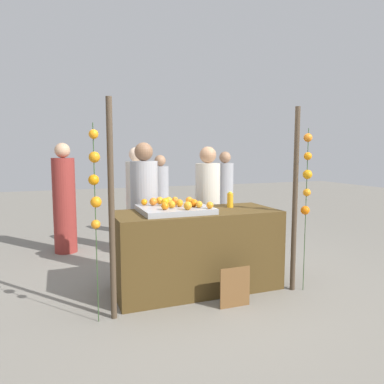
% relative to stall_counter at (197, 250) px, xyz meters
% --- Properties ---
extents(ground_plane, '(24.00, 24.00, 0.00)m').
position_rel_stall_counter_xyz_m(ground_plane, '(0.00, 0.00, -0.45)').
color(ground_plane, gray).
extents(stall_counter, '(1.86, 0.78, 0.90)m').
position_rel_stall_counter_xyz_m(stall_counter, '(0.00, 0.00, 0.00)').
color(stall_counter, '#4C3819').
rests_on(stall_counter, ground_plane).
extents(orange_tray, '(0.77, 0.66, 0.06)m').
position_rel_stall_counter_xyz_m(orange_tray, '(-0.25, 0.02, 0.48)').
color(orange_tray, '#9EA0A5').
rests_on(orange_tray, stall_counter).
extents(orange_0, '(0.07, 0.07, 0.07)m').
position_rel_stall_counter_xyz_m(orange_0, '(-0.03, -0.15, 0.55)').
color(orange_0, orange).
rests_on(orange_0, orange_tray).
extents(orange_1, '(0.09, 0.09, 0.09)m').
position_rel_stall_counter_xyz_m(orange_1, '(-0.34, 0.11, 0.56)').
color(orange_1, orange).
rests_on(orange_1, orange_tray).
extents(orange_2, '(0.07, 0.07, 0.07)m').
position_rel_stall_counter_xyz_m(orange_2, '(-0.18, 0.06, 0.55)').
color(orange_2, orange).
rests_on(orange_2, orange_tray).
extents(orange_3, '(0.08, 0.08, 0.08)m').
position_rel_stall_counter_xyz_m(orange_3, '(-0.05, 0.01, 0.55)').
color(orange_3, orange).
rests_on(orange_3, orange_tray).
extents(orange_4, '(0.08, 0.08, 0.08)m').
position_rel_stall_counter_xyz_m(orange_4, '(-0.32, -0.07, 0.55)').
color(orange_4, orange).
rests_on(orange_4, orange_tray).
extents(orange_5, '(0.08, 0.08, 0.08)m').
position_rel_stall_counter_xyz_m(orange_5, '(-0.21, -0.01, 0.55)').
color(orange_5, orange).
rests_on(orange_5, orange_tray).
extents(orange_6, '(0.09, 0.09, 0.09)m').
position_rel_stall_counter_xyz_m(orange_6, '(-0.46, 0.19, 0.56)').
color(orange_6, orange).
rests_on(orange_6, orange_tray).
extents(orange_7, '(0.07, 0.07, 0.07)m').
position_rel_stall_counter_xyz_m(orange_7, '(-0.55, 0.24, 0.55)').
color(orange_7, orange).
rests_on(orange_7, orange_tray).
extents(orange_8, '(0.09, 0.09, 0.09)m').
position_rel_stall_counter_xyz_m(orange_8, '(-0.20, -0.24, 0.56)').
color(orange_8, orange).
rests_on(orange_8, orange_tray).
extents(orange_9, '(0.09, 0.09, 0.09)m').
position_rel_stall_counter_xyz_m(orange_9, '(-0.06, -0.07, 0.55)').
color(orange_9, orange).
rests_on(orange_9, orange_tray).
extents(orange_10, '(0.08, 0.08, 0.08)m').
position_rel_stall_counter_xyz_m(orange_10, '(-0.36, 0.27, 0.55)').
color(orange_10, orange).
rests_on(orange_10, orange_tray).
extents(orange_11, '(0.08, 0.08, 0.08)m').
position_rel_stall_counter_xyz_m(orange_11, '(0.05, -0.26, 0.55)').
color(orange_11, orange).
rests_on(orange_11, orange_tray).
extents(orange_12, '(0.08, 0.08, 0.08)m').
position_rel_stall_counter_xyz_m(orange_12, '(-0.42, -0.15, 0.55)').
color(orange_12, orange).
rests_on(orange_12, orange_tray).
extents(orange_13, '(0.08, 0.08, 0.08)m').
position_rel_stall_counter_xyz_m(orange_13, '(-0.03, 0.18, 0.55)').
color(orange_13, orange).
rests_on(orange_13, orange_tray).
extents(orange_14, '(0.07, 0.07, 0.07)m').
position_rel_stall_counter_xyz_m(orange_14, '(-0.16, 0.30, 0.55)').
color(orange_14, orange).
rests_on(orange_14, orange_tray).
extents(orange_15, '(0.07, 0.07, 0.07)m').
position_rel_stall_counter_xyz_m(orange_15, '(-0.19, 0.16, 0.55)').
color(orange_15, orange).
rests_on(orange_15, orange_tray).
extents(orange_16, '(0.09, 0.09, 0.09)m').
position_rel_stall_counter_xyz_m(orange_16, '(-0.26, 0.22, 0.55)').
color(orange_16, orange).
rests_on(orange_16, orange_tray).
extents(juice_bottle, '(0.07, 0.07, 0.19)m').
position_rel_stall_counter_xyz_m(juice_bottle, '(0.47, 0.11, 0.54)').
color(juice_bottle, gold).
rests_on(juice_bottle, stall_counter).
extents(chalkboard_sign, '(0.33, 0.03, 0.42)m').
position_rel_stall_counter_xyz_m(chalkboard_sign, '(0.18, -0.61, -0.25)').
color(chalkboard_sign, brown).
rests_on(chalkboard_sign, ground_plane).
extents(vendor_left, '(0.34, 0.34, 1.68)m').
position_rel_stall_counter_xyz_m(vendor_left, '(-0.46, 0.61, 0.33)').
color(vendor_left, '#99999E').
rests_on(vendor_left, ground_plane).
extents(vendor_right, '(0.33, 0.33, 1.64)m').
position_rel_stall_counter_xyz_m(vendor_right, '(0.41, 0.64, 0.31)').
color(vendor_right, beige).
rests_on(vendor_right, ground_plane).
extents(crowd_person_0, '(0.30, 0.30, 1.51)m').
position_rel_stall_counter_xyz_m(crowd_person_0, '(0.29, 2.57, 0.25)').
color(crowd_person_0, '#99999E').
rests_on(crowd_person_0, ground_plane).
extents(crowd_person_1, '(0.32, 0.32, 1.58)m').
position_rel_stall_counter_xyz_m(crowd_person_1, '(1.44, 2.27, 0.28)').
color(crowd_person_1, '#99999E').
rests_on(crowd_person_1, ground_plane).
extents(crowd_person_2, '(0.33, 0.33, 1.64)m').
position_rel_stall_counter_xyz_m(crowd_person_2, '(-0.31, 1.78, 0.31)').
color(crowd_person_2, beige).
rests_on(crowd_person_2, ground_plane).
extents(crowd_person_3, '(0.34, 0.34, 1.71)m').
position_rel_stall_counter_xyz_m(crowd_person_3, '(-1.38, 2.12, 0.34)').
color(crowd_person_3, maroon).
rests_on(crowd_person_3, ground_plane).
extents(canopy_post_left, '(0.06, 0.06, 2.06)m').
position_rel_stall_counter_xyz_m(canopy_post_left, '(-1.01, -0.43, 0.58)').
color(canopy_post_left, '#473828').
rests_on(canopy_post_left, ground_plane).
extents(canopy_post_right, '(0.06, 0.06, 2.06)m').
position_rel_stall_counter_xyz_m(canopy_post_right, '(1.01, -0.43, 0.58)').
color(canopy_post_right, '#473828').
rests_on(canopy_post_right, ground_plane).
extents(garland_strand_left, '(0.11, 0.11, 1.82)m').
position_rel_stall_counter_xyz_m(garland_strand_left, '(-1.15, -0.46, 0.86)').
color(garland_strand_left, '#2D4C23').
rests_on(garland_strand_left, ground_plane).
extents(garland_strand_right, '(0.11, 0.11, 1.82)m').
position_rel_stall_counter_xyz_m(garland_strand_right, '(1.11, -0.49, 0.85)').
color(garland_strand_right, '#2D4C23').
rests_on(garland_strand_right, ground_plane).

